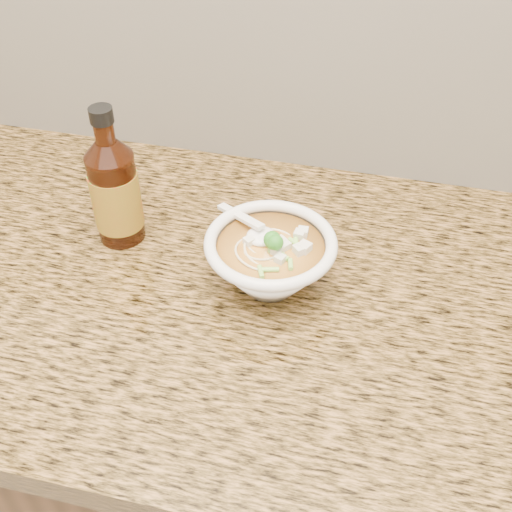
# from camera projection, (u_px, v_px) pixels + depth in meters

# --- Properties ---
(cabinet) EXTENTS (4.00, 0.65, 0.86)m
(cabinet) POSITION_uv_depth(u_px,v_px,m) (247.00, 459.00, 1.21)
(cabinet) COLOR #372210
(cabinet) RESTS_ON ground
(counter_slab) EXTENTS (4.00, 0.68, 0.04)m
(counter_slab) POSITION_uv_depth(u_px,v_px,m) (244.00, 292.00, 0.91)
(counter_slab) COLOR olive
(counter_slab) RESTS_ON cabinet
(soup_bowl) EXTENTS (0.18, 0.18, 0.10)m
(soup_bowl) POSITION_uv_depth(u_px,v_px,m) (270.00, 260.00, 0.87)
(soup_bowl) COLOR white
(soup_bowl) RESTS_ON counter_slab
(hot_sauce_bottle) EXTENTS (0.07, 0.07, 0.22)m
(hot_sauce_bottle) POSITION_uv_depth(u_px,v_px,m) (115.00, 192.00, 0.92)
(hot_sauce_bottle) COLOR #3F1708
(hot_sauce_bottle) RESTS_ON counter_slab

